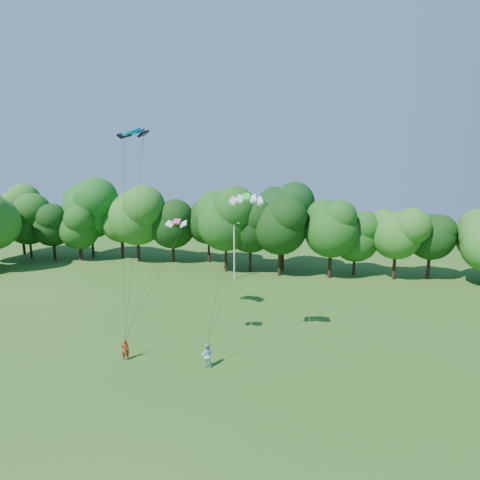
# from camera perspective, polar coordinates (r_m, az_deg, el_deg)

# --- Properties ---
(ground) EXTENTS (160.00, 160.00, 0.00)m
(ground) POSITION_cam_1_polar(r_m,az_deg,el_deg) (25.24, -10.87, -24.77)
(ground) COLOR #2B5417
(ground) RESTS_ON ground
(utility_pole) EXTENTS (1.59, 0.40, 8.02)m
(utility_pole) POSITION_cam_1_polar(r_m,az_deg,el_deg) (51.46, -0.88, -1.46)
(utility_pole) COLOR beige
(utility_pole) RESTS_ON ground
(kite_flyer_left) EXTENTS (0.74, 0.66, 1.69)m
(kite_flyer_left) POSITION_cam_1_polar(r_m,az_deg,el_deg) (31.66, -17.08, -15.69)
(kite_flyer_left) COLOR #982B13
(kite_flyer_left) RESTS_ON ground
(kite_flyer_right) EXTENTS (0.97, 0.80, 1.83)m
(kite_flyer_right) POSITION_cam_1_polar(r_m,az_deg,el_deg) (29.53, -5.05, -17.06)
(kite_flyer_right) COLOR #9EC1DC
(kite_flyer_right) RESTS_ON ground
(kite_teal) EXTENTS (2.84, 1.74, 0.55)m
(kite_teal) POSITION_cam_1_polar(r_m,az_deg,el_deg) (33.50, -15.93, 15.76)
(kite_teal) COLOR #046F8B
(kite_teal) RESTS_ON ground
(kite_green) EXTENTS (2.73, 1.61, 0.56)m
(kite_green) POSITION_cam_1_polar(r_m,az_deg,el_deg) (28.75, 0.96, 6.58)
(kite_green) COLOR #22E533
(kite_green) RESTS_ON ground
(kite_pink) EXTENTS (1.73, 1.08, 0.35)m
(kite_pink) POSITION_cam_1_polar(r_m,az_deg,el_deg) (29.14, -9.64, 2.81)
(kite_pink) COLOR #EE4287
(kite_pink) RESTS_ON ground
(tree_back_west) EXTENTS (10.20, 10.20, 14.84)m
(tree_back_west) POSITION_cam_1_polar(r_m,az_deg,el_deg) (69.53, -21.90, 5.07)
(tree_back_west) COLOR #351F15
(tree_back_west) RESTS_ON ground
(tree_back_center) EXTENTS (9.40, 9.40, 13.67)m
(tree_back_center) POSITION_cam_1_polar(r_m,az_deg,el_deg) (55.87, 6.58, 3.95)
(tree_back_center) COLOR #302312
(tree_back_center) RESTS_ON ground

